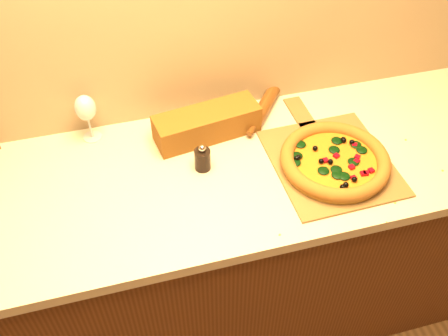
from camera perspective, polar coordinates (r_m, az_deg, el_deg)
cabinet at (r=2.00m, az=-1.62°, el=-9.96°), size 2.80×0.65×0.86m
countertop at (r=1.64m, az=-1.94°, el=-1.04°), size 2.84×0.68×0.04m
pizza_peel at (r=1.71m, az=11.90°, el=1.03°), size 0.39×0.58×0.01m
pizza at (r=1.66m, az=12.55°, el=0.84°), size 0.36×0.36×0.05m
pepper_grinder at (r=1.62m, az=-2.47°, el=1.06°), size 0.05×0.05×0.10m
rolling_pin at (r=1.86m, az=4.82°, el=7.32°), size 0.24×0.30×0.05m
bread_bag at (r=1.73m, az=-1.96°, el=5.08°), size 0.38×0.17×0.10m
wine_glass at (r=1.74m, az=-15.55°, el=6.50°), size 0.07×0.07×0.18m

